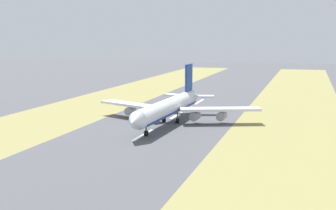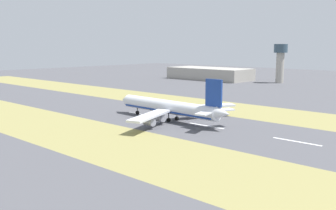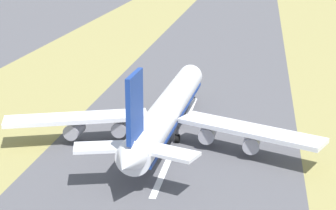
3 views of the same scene
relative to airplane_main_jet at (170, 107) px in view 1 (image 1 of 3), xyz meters
name	(u,v)px [view 1 (image 1 of 3)]	position (x,y,z in m)	size (l,w,h in m)	color
ground_plane	(160,125)	(2.32, 4.83, -6.02)	(800.00, 800.00, 0.00)	#4C4C51
grass_median_west	(290,133)	(-42.68, 4.83, -6.02)	(40.00, 600.00, 0.01)	olive
grass_median_east	(48,119)	(47.32, 4.83, -6.02)	(40.00, 600.00, 0.01)	olive
centreline_dash_near	(199,102)	(2.32, -58.10, -6.01)	(1.20, 18.00, 0.01)	silver
centreline_dash_mid	(177,115)	(2.32, -18.10, -6.01)	(1.20, 18.00, 0.01)	silver
centreline_dash_far	(143,135)	(2.32, 21.90, -6.01)	(1.20, 18.00, 0.01)	silver
airplane_main_jet	(170,107)	(0.00, 0.00, 0.00)	(64.08, 67.17, 20.20)	silver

